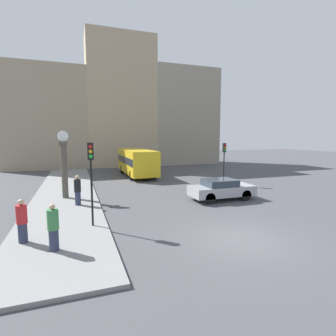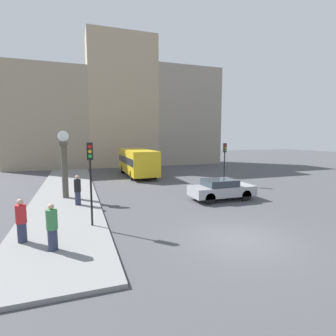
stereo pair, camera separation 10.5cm
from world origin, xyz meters
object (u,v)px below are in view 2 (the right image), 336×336
at_px(pedestrian_black_jacket, 78,190).
at_px(sedan_car, 221,189).
at_px(bus_distant, 137,161).
at_px(traffic_light_near, 90,167).
at_px(traffic_light_far, 225,155).
at_px(pedestrian_red_top, 21,221).
at_px(pedestrian_green_hoodie, 52,227).
at_px(street_clock, 64,166).

bearing_deg(pedestrian_black_jacket, sedan_car, -7.51).
distance_m(bus_distant, traffic_light_near, 16.02).
relative_size(bus_distant, traffic_light_far, 2.34).
bearing_deg(sedan_car, pedestrian_red_top, -160.28).
xyz_separation_m(pedestrian_red_top, pedestrian_green_hoodie, (1.16, -1.15, 0.00)).
relative_size(sedan_car, traffic_light_far, 1.18).
relative_size(sedan_car, traffic_light_near, 1.13).
bearing_deg(pedestrian_red_top, pedestrian_green_hoodie, -44.82).
bearing_deg(pedestrian_green_hoodie, pedestrian_red_top, 135.18).
distance_m(traffic_light_far, pedestrian_black_jacket, 12.40).
bearing_deg(sedan_car, bus_distant, 103.13).
relative_size(street_clock, pedestrian_red_top, 2.64).
bearing_deg(sedan_car, pedestrian_black_jacket, 172.49).
height_order(pedestrian_black_jacket, pedestrian_green_hoodie, pedestrian_black_jacket).
bearing_deg(bus_distant, street_clock, -127.57).
bearing_deg(traffic_light_far, traffic_light_near, -146.79).
height_order(traffic_light_near, pedestrian_green_hoodie, traffic_light_near).
distance_m(bus_distant, street_clock, 11.13).
distance_m(street_clock, pedestrian_green_hoodie, 8.53).
height_order(bus_distant, street_clock, street_clock).
distance_m(street_clock, pedestrian_black_jacket, 2.63).
bearing_deg(traffic_light_near, sedan_car, 18.81).
relative_size(bus_distant, street_clock, 1.90).
relative_size(traffic_light_near, pedestrian_green_hoodie, 2.23).
height_order(sedan_car, bus_distant, bus_distant).
relative_size(traffic_light_near, street_clock, 0.85).
relative_size(street_clock, pedestrian_black_jacket, 2.51).
height_order(pedestrian_red_top, pedestrian_green_hoodie, pedestrian_green_hoodie).
xyz_separation_m(bus_distant, traffic_light_far, (5.80, -7.65, 0.99)).
bearing_deg(pedestrian_black_jacket, street_clock, 108.65).
xyz_separation_m(bus_distant, traffic_light_near, (-5.45, -15.02, 1.23)).
distance_m(bus_distant, traffic_light_far, 9.65).
distance_m(bus_distant, pedestrian_red_top, 18.01).
xyz_separation_m(pedestrian_black_jacket, pedestrian_red_top, (-2.03, -5.08, -0.05)).
bearing_deg(traffic_light_near, street_clock, 102.06).
bearing_deg(street_clock, bus_distant, 52.43).
relative_size(sedan_car, pedestrian_green_hoodie, 2.52).
xyz_separation_m(sedan_car, traffic_light_far, (2.96, 4.54, 1.85)).
bearing_deg(bus_distant, pedestrian_red_top, -116.58).
bearing_deg(traffic_light_near, pedestrian_red_top, -157.45).
xyz_separation_m(bus_distant, pedestrian_red_top, (-8.06, -16.10, -0.61)).
bearing_deg(pedestrian_green_hoodie, traffic_light_far, 37.07).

